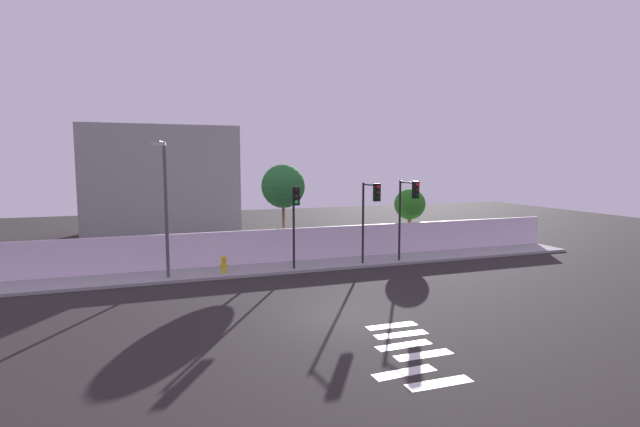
{
  "coord_description": "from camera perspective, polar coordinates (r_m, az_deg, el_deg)",
  "views": [
    {
      "loc": [
        -6.54,
        -15.78,
        5.58
      ],
      "look_at": [
        1.46,
        6.5,
        3.05
      ],
      "focal_mm": 27.08,
      "sensor_mm": 36.0,
      "label": 1
    }
  ],
  "objects": [
    {
      "name": "crosswalk_marking",
      "position": [
        15.13,
        10.52,
        -15.63
      ],
      "size": [
        3.25,
        4.72,
        0.01
      ],
      "color": "silver",
      "rests_on": "ground"
    },
    {
      "name": "roadside_tree_leftmost",
      "position": [
        27.3,
        -4.37,
        3.21
      ],
      "size": [
        2.47,
        2.47,
        5.47
      ],
      "color": "brown",
      "rests_on": "ground"
    },
    {
      "name": "traffic_light_left",
      "position": [
        25.12,
        6.0,
        0.98
      ],
      "size": [
        0.35,
        1.69,
        4.36
      ],
      "color": "black",
      "rests_on": "sidewalk"
    },
    {
      "name": "low_building_distant",
      "position": [
        39.31,
        -18.22,
        3.68
      ],
      "size": [
        11.19,
        6.0,
        8.27
      ],
      "primitive_type": "cube",
      "color": "gray",
      "rests_on": "ground"
    },
    {
      "name": "street_lamp_curbside",
      "position": [
        23.39,
        -17.85,
        1.69
      ],
      "size": [
        0.67,
        1.65,
        6.37
      ],
      "color": "#4C4C51",
      "rests_on": "sidewalk"
    },
    {
      "name": "sidewalk",
      "position": [
        25.46,
        -4.43,
        -6.42
      ],
      "size": [
        36.0,
        2.4,
        0.15
      ],
      "primitive_type": "cube",
      "color": "gray",
      "rests_on": "ground"
    },
    {
      "name": "traffic_light_center",
      "position": [
        23.98,
        -2.97,
        0.48
      ],
      "size": [
        0.36,
        1.09,
        4.23
      ],
      "color": "black",
      "rests_on": "sidewalk"
    },
    {
      "name": "ground_plane",
      "position": [
        17.97,
        2.68,
        -12.01
      ],
      "size": [
        80.0,
        80.0,
        0.0
      ],
      "primitive_type": "plane",
      "color": "black"
    },
    {
      "name": "roadside_tree_midleft",
      "position": [
        30.58,
        10.57,
        1.04
      ],
      "size": [
        1.94,
        1.94,
        3.94
      ],
      "color": "brown",
      "rests_on": "ground"
    },
    {
      "name": "traffic_light_right",
      "position": [
        26.2,
        10.4,
        1.25
      ],
      "size": [
        0.38,
        1.64,
        4.44
      ],
      "color": "black",
      "rests_on": "sidewalk"
    },
    {
      "name": "fire_hydrant",
      "position": [
        24.32,
        -11.31,
        -5.83
      ],
      "size": [
        0.44,
        0.26,
        0.85
      ],
      "color": "gold",
      "rests_on": "sidewalk"
    },
    {
      "name": "perimeter_wall",
      "position": [
        26.49,
        -5.19,
        -3.78
      ],
      "size": [
        36.0,
        0.18,
        1.8
      ],
      "primitive_type": "cube",
      "color": "silver",
      "rests_on": "sidewalk"
    }
  ]
}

